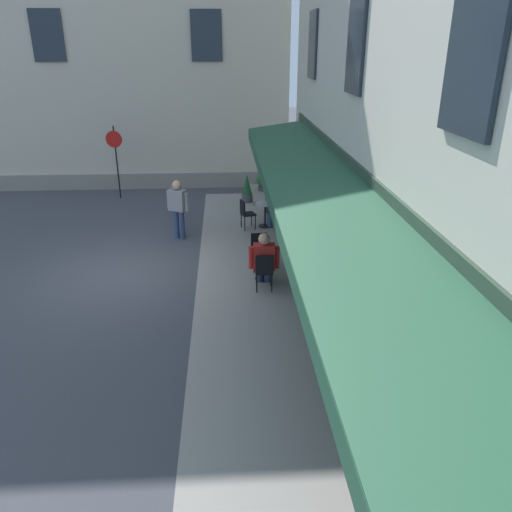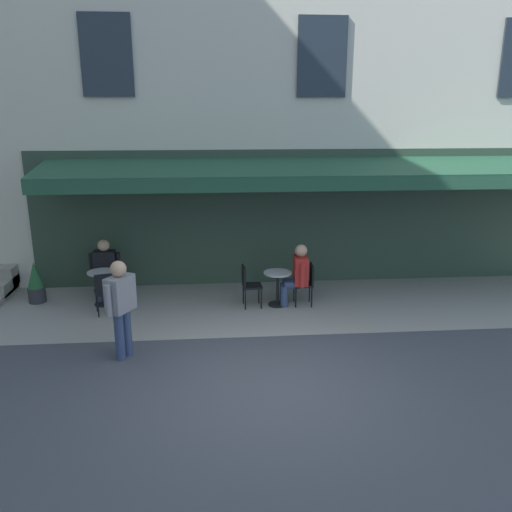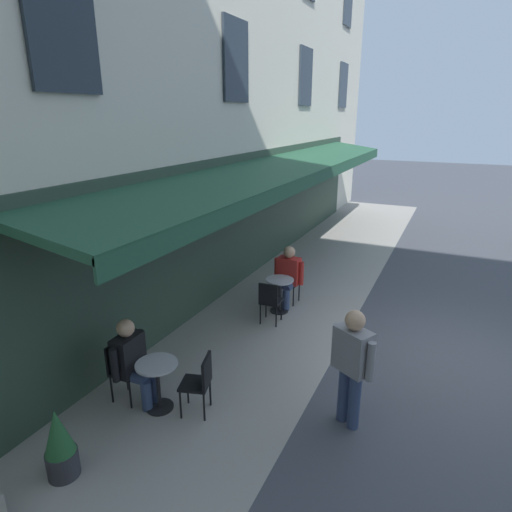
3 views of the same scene
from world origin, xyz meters
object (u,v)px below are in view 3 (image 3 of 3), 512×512
cafe_chair_black_near_door (291,279)px  walking_pedestrian_in_grey (352,360)px  cafe_table_near_entrance (158,379)px  cafe_table_mid_terrace (280,290)px  cafe_chair_black_facing_street (270,299)px  potted_plant_by_steps (60,444)px  seated_companion_in_black (133,359)px  cafe_chair_black_kerbside (122,366)px  seated_patron_in_red (287,275)px  cafe_chair_black_corner_right (200,380)px

cafe_chair_black_near_door → walking_pedestrian_in_grey: 4.18m
cafe_table_near_entrance → cafe_table_mid_terrace: same height
cafe_chair_black_facing_street → potted_plant_by_steps: (4.61, -0.66, -0.10)m
cafe_table_near_entrance → cafe_chair_black_near_door: bearing=175.2°
cafe_chair_black_near_door → seated_companion_in_black: size_ratio=0.68×
cafe_table_near_entrance → cafe_chair_black_kerbside: bearing=-88.3°
cafe_chair_black_facing_street → walking_pedestrian_in_grey: 3.18m
cafe_chair_black_near_door → cafe_chair_black_kerbside: bearing=-12.8°
cafe_chair_black_kerbside → cafe_table_mid_terrace: bearing=165.5°
cafe_chair_black_facing_street → potted_plant_by_steps: 4.66m
cafe_chair_black_kerbside → cafe_chair_black_near_door: size_ratio=1.00×
cafe_chair_black_kerbside → cafe_table_mid_terrace: cafe_chair_black_kerbside is taller
seated_patron_in_red → walking_pedestrian_in_grey: size_ratio=0.79×
cafe_chair_black_kerbside → seated_patron_in_red: 4.31m
cafe_chair_black_near_door → seated_patron_in_red: seated_patron_in_red is taller
cafe_chair_black_near_door → cafe_chair_black_facing_street: same height
cafe_chair_black_kerbside → seated_patron_in_red: size_ratio=0.67×
cafe_table_mid_terrace → walking_pedestrian_in_grey: bearing=37.3°
cafe_chair_black_corner_right → cafe_chair_black_kerbside: 1.25m
cafe_table_near_entrance → seated_patron_in_red: 4.19m
seated_patron_in_red → seated_companion_in_black: size_ratio=1.02×
cafe_table_near_entrance → cafe_chair_black_facing_street: 3.15m
seated_companion_in_black → cafe_chair_black_kerbside: bearing=-88.3°
cafe_table_near_entrance → cafe_chair_black_corner_right: size_ratio=0.82×
cafe_chair_black_kerbside → seated_companion_in_black: bearing=91.7°
cafe_chair_black_kerbside → walking_pedestrian_in_grey: 3.34m
cafe_table_near_entrance → walking_pedestrian_in_grey: 2.74m
cafe_chair_black_corner_right → walking_pedestrian_in_grey: 2.11m
cafe_table_mid_terrace → seated_patron_in_red: 0.47m
cafe_table_near_entrance → cafe_chair_black_near_door: cafe_chair_black_near_door is taller
potted_plant_by_steps → seated_patron_in_red: bearing=173.6°
cafe_chair_black_kerbside → seated_companion_in_black: seated_companion_in_black is taller
seated_patron_in_red → potted_plant_by_steps: bearing=-6.4°
cafe_chair_black_facing_street → walking_pedestrian_in_grey: size_ratio=0.53×
cafe_table_mid_terrace → cafe_table_near_entrance: bearing=-5.3°
walking_pedestrian_in_grey → seated_patron_in_red: bearing=-146.5°
cafe_table_mid_terrace → seated_companion_in_black: 3.85m
cafe_chair_black_kerbside → potted_plant_by_steps: bearing=13.9°
cafe_chair_black_corner_right → seated_patron_in_red: 4.00m
cafe_table_mid_terrace → cafe_chair_black_near_door: cafe_chair_black_near_door is taller
cafe_chair_black_kerbside → cafe_table_mid_terrace: 3.90m
seated_patron_in_red → cafe_chair_black_corner_right: bearing=3.5°
potted_plant_by_steps → cafe_chair_black_facing_street: bearing=171.8°
cafe_chair_black_near_door → cafe_chair_black_corner_right: bearing=3.2°
cafe_table_near_entrance → potted_plant_by_steps: size_ratio=0.82×
cafe_chair_black_near_door → cafe_chair_black_facing_street: bearing=0.9°
cafe_chair_black_near_door → walking_pedestrian_in_grey: size_ratio=0.53×
cafe_table_near_entrance → seated_companion_in_black: bearing=-88.3°
potted_plant_by_steps → seated_companion_in_black: bearing=-174.3°
seated_companion_in_black → walking_pedestrian_in_grey: 3.11m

